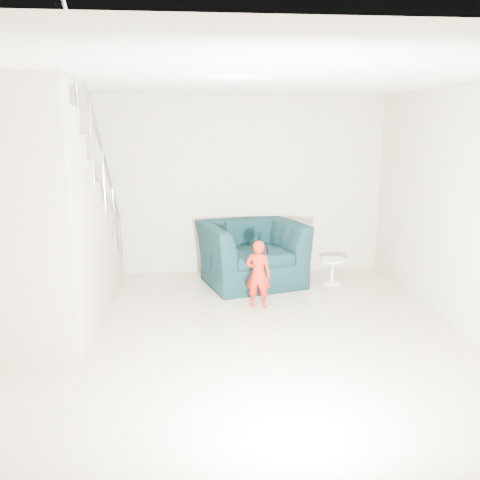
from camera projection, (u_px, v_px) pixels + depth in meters
name	position (u px, v px, depth m)	size (l,w,h in m)	color
floor	(236.00, 343.00, 5.37)	(5.50, 5.50, 0.00)	tan
ceiling	(236.00, 77.00, 4.78)	(5.50, 5.50, 0.00)	silver
back_wall	(221.00, 186.00, 7.75)	(5.00, 5.00, 0.00)	#A5A187
front_wall	(284.00, 319.00, 2.40)	(5.00, 5.00, 0.00)	#A5A187
right_wall	(474.00, 214.00, 5.30)	(5.50, 5.50, 0.00)	#A5A187
armchair	(252.00, 253.00, 7.35)	(1.37, 1.20, 0.89)	black
toddler	(258.00, 274.00, 6.35)	(0.32, 0.21, 0.87)	#9E050D
side_table	(332.00, 267.00, 7.36)	(0.37, 0.37, 0.37)	silver
staircase	(49.00, 248.00, 5.52)	(1.02, 3.03, 3.62)	#ADA089
cushion	(240.00, 233.00, 7.58)	(0.41, 0.12, 0.39)	black
throw	(212.00, 248.00, 7.20)	(0.05, 0.47, 0.52)	black
phone	(268.00, 250.00, 6.25)	(0.02, 0.05, 0.10)	black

